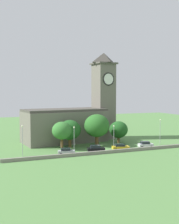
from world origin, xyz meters
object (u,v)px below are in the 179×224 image
(car_silver, at_px, (66,151))
(tree_riverside_east, at_px, (119,130))
(car_black, at_px, (96,149))
(streetlamp_west_mid, at_px, (74,135))
(streetlamp_west_end, at_px, (22,136))
(car_yellow, at_px, (120,147))
(tree_churchyard, at_px, (97,126))
(church, at_px, (75,117))
(car_white, at_px, (146,145))
(streetlamp_east_mid, at_px, (160,128))
(tree_riverside_west, at_px, (62,131))
(streetlamp_central, at_px, (114,133))
(tree_by_tower, at_px, (70,130))

(car_silver, bearing_deg, tree_riverside_east, 25.95)
(car_black, relative_size, streetlamp_west_mid, 0.70)
(tree_riverside_east, bearing_deg, streetlamp_west_end, -166.50)
(car_yellow, height_order, streetlamp_west_mid, streetlamp_west_mid)
(tree_churchyard, bearing_deg, church, 103.56)
(streetlamp_west_mid, bearing_deg, car_white, -4.78)
(car_silver, bearing_deg, streetlamp_east_mid, 5.44)
(tree_riverside_west, bearing_deg, car_black, -42.37)
(tree_churchyard, relative_size, tree_riverside_west, 1.22)
(car_yellow, relative_size, streetlamp_central, 0.75)
(tree_churchyard, xyz_separation_m, tree_by_tower, (-7.79, 1.45, -1.05))
(streetlamp_west_end, relative_size, streetlamp_east_mid, 1.01)
(car_black, bearing_deg, car_yellow, 0.76)
(church, bearing_deg, streetlamp_east_mid, -35.85)
(streetlamp_west_mid, height_order, tree_riverside_west, tree_riverside_west)
(car_silver, xyz_separation_m, car_yellow, (15.48, -0.07, 0.02))
(car_white, height_order, streetlamp_west_end, streetlamp_west_end)
(car_white, relative_size, tree_churchyard, 0.47)
(church, bearing_deg, tree_riverside_east, -38.57)
(streetlamp_central, xyz_separation_m, tree_by_tower, (-10.95, 6.23, 0.59))
(car_white, distance_m, tree_by_tower, 22.06)
(church, relative_size, streetlamp_central, 4.84)
(car_yellow, relative_size, tree_by_tower, 0.62)
(streetlamp_west_end, relative_size, streetlamp_central, 1.17)
(car_silver, bearing_deg, tree_churchyard, 32.21)
(church, xyz_separation_m, tree_riverside_east, (11.12, -8.87, -3.57))
(car_white, bearing_deg, car_yellow, -177.93)
(streetlamp_central, xyz_separation_m, streetlamp_east_mid, (15.82, 0.40, 0.61))
(tree_by_tower, bearing_deg, car_silver, -113.45)
(streetlamp_west_end, xyz_separation_m, tree_riverside_east, (30.53, 7.33, -0.87))
(streetlamp_west_mid, bearing_deg, tree_by_tower, 81.79)
(tree_riverside_west, bearing_deg, car_silver, -96.80)
(car_black, bearing_deg, tree_riverside_west, 137.63)
(tree_riverside_west, bearing_deg, streetlamp_west_end, -160.01)
(streetlamp_central, bearing_deg, streetlamp_east_mid, 1.44)
(tree_churchyard, xyz_separation_m, tree_riverside_east, (8.40, 2.43, -1.86))
(car_black, xyz_separation_m, tree_riverside_west, (-7.33, 6.68, 4.30))
(car_black, xyz_separation_m, streetlamp_east_mid, (22.46, 3.08, 4.09))
(tree_riverside_east, relative_size, tree_by_tower, 0.87)
(car_yellow, height_order, tree_riverside_west, tree_riverside_west)
(car_yellow, xyz_separation_m, tree_churchyard, (-3.89, 7.36, 5.22))
(tree_by_tower, bearing_deg, streetlamp_central, -29.65)
(car_black, relative_size, streetlamp_west_end, 0.63)
(streetlamp_west_end, bearing_deg, car_silver, -12.81)
(car_yellow, height_order, car_white, car_white)
(car_yellow, bearing_deg, tree_churchyard, 117.84)
(tree_churchyard, xyz_separation_m, tree_riverside_west, (-10.81, -0.78, -0.82))
(car_white, bearing_deg, streetlamp_west_mid, 175.22)
(tree_by_tower, bearing_deg, car_black, -64.18)
(car_black, distance_m, tree_riverside_east, 15.80)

